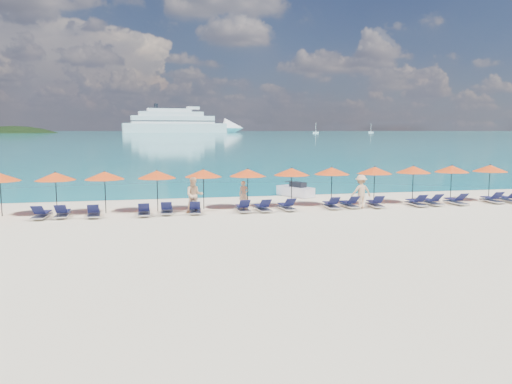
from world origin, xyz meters
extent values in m
plane|color=beige|center=(0.00, 0.00, 0.00)|extent=(1400.00, 1400.00, 0.00)
cube|color=#1FA9B2|center=(0.00, 660.00, 0.01)|extent=(1600.00, 1300.00, 0.01)
ellipsoid|color=black|center=(-150.00, 560.00, -35.00)|extent=(162.00, 126.00, 85.50)
cube|color=white|center=(23.27, 576.71, 5.46)|extent=(121.76, 35.02, 10.92)
cone|color=white|center=(94.87, 584.70, 5.46)|extent=(26.53, 26.53, 24.02)
cube|color=white|center=(21.10, 576.47, 15.28)|extent=(97.53, 29.10, 8.73)
cube|color=white|center=(18.93, 576.22, 21.83)|extent=(75.81, 24.53, 5.46)
cube|color=white|center=(16.76, 575.98, 26.20)|extent=(51.58, 18.61, 3.82)
cube|color=black|center=(21.10, 576.47, 13.65)|extent=(98.75, 29.45, 0.98)
cube|color=black|center=(21.10, 576.47, 17.47)|extent=(96.31, 28.75, 0.98)
cylinder|color=black|center=(1.79, 574.31, 30.57)|extent=(4.80, 4.80, 6.00)
cube|color=white|center=(158.43, 462.12, 0.77)|extent=(5.81, 1.94, 1.55)
cylinder|color=white|center=(158.43, 462.12, 5.81)|extent=(0.35, 0.35, 9.68)
cube|color=white|center=(232.36, 492.40, 0.75)|extent=(5.60, 1.87, 1.49)
cylinder|color=white|center=(232.36, 492.40, 5.60)|extent=(0.34, 0.34, 9.33)
cube|color=silver|center=(4.06, 9.52, 0.33)|extent=(2.13, 2.83, 0.61)
cube|color=black|center=(4.16, 9.33, 0.78)|extent=(1.01, 1.25, 0.39)
cylinder|color=black|center=(3.75, 10.12, 0.95)|extent=(0.57, 0.34, 0.07)
imported|color=#DFAE80|center=(-0.20, 5.40, 0.77)|extent=(0.56, 0.38, 1.53)
imported|color=#DFAE80|center=(-3.10, 4.20, 0.96)|extent=(0.96, 0.58, 1.92)
imported|color=#DFAE80|center=(6.26, 3.96, 0.94)|extent=(1.24, 0.62, 1.89)
cylinder|color=black|center=(-12.88, 5.29, 1.10)|extent=(0.05, 0.05, 2.20)
cone|color=#DD4413|center=(-12.88, 5.29, 2.02)|extent=(2.10, 2.10, 0.42)
cylinder|color=black|center=(-10.17, 5.13, 1.10)|extent=(0.05, 0.05, 2.20)
cone|color=#DD4413|center=(-10.17, 5.13, 2.02)|extent=(2.10, 2.10, 0.42)
sphere|color=black|center=(-10.17, 5.13, 2.24)|extent=(0.08, 0.08, 0.08)
cylinder|color=black|center=(-7.72, 5.11, 1.10)|extent=(0.05, 0.05, 2.20)
cone|color=#DD4413|center=(-7.72, 5.11, 2.02)|extent=(2.10, 2.10, 0.42)
sphere|color=black|center=(-7.72, 5.11, 2.24)|extent=(0.08, 0.08, 0.08)
cylinder|color=black|center=(-5.01, 5.15, 1.10)|extent=(0.05, 0.05, 2.20)
cone|color=#DD4413|center=(-5.01, 5.15, 2.02)|extent=(2.10, 2.10, 0.42)
sphere|color=black|center=(-5.01, 5.15, 2.24)|extent=(0.08, 0.08, 0.08)
cylinder|color=black|center=(-2.48, 5.38, 1.10)|extent=(0.05, 0.05, 2.20)
cone|color=#DD4413|center=(-2.48, 5.38, 2.02)|extent=(2.10, 2.10, 0.42)
sphere|color=black|center=(-2.48, 5.38, 2.24)|extent=(0.08, 0.08, 0.08)
cylinder|color=black|center=(-0.01, 5.24, 1.10)|extent=(0.05, 0.05, 2.20)
cone|color=#DD4413|center=(-0.01, 5.24, 2.02)|extent=(2.10, 2.10, 0.42)
sphere|color=black|center=(-0.01, 5.24, 2.24)|extent=(0.08, 0.08, 0.08)
cylinder|color=black|center=(2.59, 5.35, 1.10)|extent=(0.05, 0.05, 2.20)
cone|color=#DD4413|center=(2.59, 5.35, 2.02)|extent=(2.10, 2.10, 0.42)
sphere|color=black|center=(2.59, 5.35, 2.24)|extent=(0.08, 0.08, 0.08)
cylinder|color=black|center=(5.04, 5.38, 1.10)|extent=(0.05, 0.05, 2.20)
cone|color=#DD4413|center=(5.04, 5.38, 2.02)|extent=(2.10, 2.10, 0.42)
sphere|color=black|center=(5.04, 5.38, 2.24)|extent=(0.08, 0.08, 0.08)
cylinder|color=black|center=(7.68, 5.26, 1.10)|extent=(0.05, 0.05, 2.20)
cone|color=#DD4413|center=(7.68, 5.26, 2.02)|extent=(2.10, 2.10, 0.42)
sphere|color=black|center=(7.68, 5.26, 2.24)|extent=(0.08, 0.08, 0.08)
cylinder|color=black|center=(10.24, 5.34, 1.10)|extent=(0.05, 0.05, 2.20)
cone|color=#DD4413|center=(10.24, 5.34, 2.02)|extent=(2.10, 2.10, 0.42)
sphere|color=black|center=(10.24, 5.34, 2.24)|extent=(0.08, 0.08, 0.08)
cylinder|color=black|center=(12.79, 5.29, 1.10)|extent=(0.05, 0.05, 2.20)
cone|color=#DD4413|center=(12.79, 5.29, 2.02)|extent=(2.10, 2.10, 0.42)
sphere|color=black|center=(12.79, 5.29, 2.24)|extent=(0.08, 0.08, 0.08)
cylinder|color=black|center=(15.40, 5.20, 1.10)|extent=(0.05, 0.05, 2.20)
cone|color=#DD4413|center=(15.40, 5.20, 2.02)|extent=(2.10, 2.10, 0.42)
sphere|color=black|center=(15.40, 5.20, 2.24)|extent=(0.08, 0.08, 0.08)
cube|color=silver|center=(-10.73, 4.10, 0.14)|extent=(0.79, 1.75, 0.06)
cube|color=#11143B|center=(-10.70, 4.34, 0.30)|extent=(0.66, 1.15, 0.04)
cube|color=#11143B|center=(-10.78, 3.55, 0.55)|extent=(0.60, 0.59, 0.43)
cube|color=silver|center=(-9.74, 4.21, 0.14)|extent=(0.62, 1.70, 0.06)
cube|color=#11143B|center=(-9.74, 4.46, 0.30)|extent=(0.55, 1.10, 0.04)
cube|color=#11143B|center=(-9.75, 3.66, 0.55)|extent=(0.55, 0.54, 0.43)
cube|color=silver|center=(-8.22, 3.98, 0.14)|extent=(0.74, 1.74, 0.06)
cube|color=#11143B|center=(-8.24, 4.23, 0.30)|extent=(0.63, 1.14, 0.04)
cube|color=#11143B|center=(-8.18, 3.43, 0.55)|extent=(0.59, 0.58, 0.43)
cube|color=silver|center=(-5.72, 3.88, 0.14)|extent=(0.62, 1.70, 0.06)
cube|color=#11143B|center=(-5.72, 4.13, 0.30)|extent=(0.55, 1.10, 0.04)
cube|color=#11143B|center=(-5.72, 3.33, 0.55)|extent=(0.55, 0.54, 0.43)
cube|color=silver|center=(-4.56, 4.16, 0.14)|extent=(0.71, 1.73, 0.06)
cube|color=#11143B|center=(-4.55, 4.41, 0.30)|extent=(0.61, 1.13, 0.04)
cube|color=#11143B|center=(-4.59, 3.61, 0.55)|extent=(0.58, 0.57, 0.43)
cube|color=silver|center=(-3.09, 3.99, 0.14)|extent=(0.78, 1.75, 0.06)
cube|color=#11143B|center=(-3.07, 4.24, 0.30)|extent=(0.65, 1.15, 0.04)
cube|color=#11143B|center=(-3.14, 3.44, 0.55)|extent=(0.60, 0.59, 0.43)
cube|color=silver|center=(-0.52, 4.01, 0.14)|extent=(0.62, 1.70, 0.06)
cube|color=#11143B|center=(-0.52, 4.26, 0.30)|extent=(0.55, 1.10, 0.04)
cube|color=#11143B|center=(-0.52, 3.46, 0.55)|extent=(0.55, 0.54, 0.43)
cube|color=silver|center=(0.56, 3.96, 0.14)|extent=(0.75, 1.74, 0.06)
cube|color=#11143B|center=(0.54, 4.20, 0.30)|extent=(0.64, 1.14, 0.04)
cube|color=#11143B|center=(0.60, 3.41, 0.55)|extent=(0.59, 0.58, 0.43)
cube|color=silver|center=(1.95, 4.07, 0.14)|extent=(0.77, 1.75, 0.06)
cube|color=#11143B|center=(1.93, 4.32, 0.30)|extent=(0.65, 1.15, 0.04)
cube|color=#11143B|center=(2.00, 3.52, 0.55)|extent=(0.60, 0.58, 0.43)
cube|color=silver|center=(4.55, 4.11, 0.14)|extent=(0.70, 1.73, 0.06)
cube|color=#11143B|center=(4.56, 4.36, 0.30)|extent=(0.60, 1.13, 0.04)
cube|color=#11143B|center=(4.53, 3.56, 0.55)|extent=(0.58, 0.56, 0.43)
cube|color=silver|center=(5.64, 4.18, 0.14)|extent=(0.78, 1.75, 0.06)
cube|color=#11143B|center=(5.62, 4.43, 0.30)|extent=(0.65, 1.15, 0.04)
cube|color=#11143B|center=(5.70, 3.63, 0.55)|extent=(0.60, 0.59, 0.43)
cube|color=silver|center=(7.17, 4.02, 0.14)|extent=(0.79, 1.75, 0.06)
cube|color=#11143B|center=(7.19, 4.27, 0.30)|extent=(0.66, 1.15, 0.04)
cube|color=#11143B|center=(7.11, 3.47, 0.55)|extent=(0.60, 0.59, 0.43)
cube|color=silver|center=(9.71, 3.96, 0.14)|extent=(0.63, 1.70, 0.06)
cube|color=#11143B|center=(9.71, 4.21, 0.30)|extent=(0.55, 1.10, 0.04)
cube|color=#11143B|center=(9.70, 3.41, 0.55)|extent=(0.55, 0.54, 0.43)
cube|color=silver|center=(10.76, 4.06, 0.14)|extent=(0.69, 1.72, 0.06)
cube|color=#11143B|center=(10.75, 4.31, 0.30)|extent=(0.59, 1.12, 0.04)
cube|color=#11143B|center=(10.78, 3.51, 0.55)|extent=(0.57, 0.56, 0.43)
cube|color=silver|center=(12.33, 4.02, 0.14)|extent=(0.71, 1.73, 0.06)
cube|color=#11143B|center=(12.32, 4.27, 0.30)|extent=(0.61, 1.13, 0.04)
cube|color=#11143B|center=(12.36, 3.47, 0.55)|extent=(0.58, 0.57, 0.43)
cube|color=silver|center=(14.87, 4.18, 0.14)|extent=(0.74, 1.74, 0.06)
cube|color=#11143B|center=(14.88, 4.43, 0.30)|extent=(0.63, 1.14, 0.04)
cube|color=#11143B|center=(14.83, 3.63, 0.55)|extent=(0.59, 0.57, 0.43)
cube|color=silver|center=(15.98, 4.17, 0.14)|extent=(0.66, 1.71, 0.06)
cube|color=#11143B|center=(15.98, 4.42, 0.30)|extent=(0.58, 1.11, 0.04)
camera|label=1|loc=(-5.29, -22.15, 4.46)|focal=35.00mm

